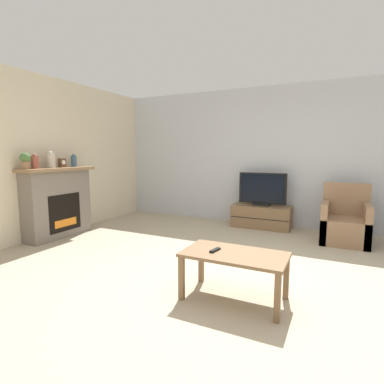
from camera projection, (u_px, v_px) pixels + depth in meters
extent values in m
plane|color=tan|center=(245.00, 284.00, 3.28)|extent=(24.00, 24.00, 0.00)
cube|color=silver|center=(290.00, 157.00, 5.69)|extent=(12.00, 0.06, 2.70)
cube|color=beige|center=(23.00, 158.00, 4.68)|extent=(0.06, 12.00, 2.70)
cube|color=slate|center=(57.00, 204.00, 5.08)|extent=(0.34, 1.15, 1.13)
cube|color=black|center=(65.00, 213.00, 5.02)|extent=(0.01, 0.63, 0.62)
cube|color=orange|center=(66.00, 223.00, 5.04)|extent=(0.01, 0.44, 0.12)
cube|color=#93704C|center=(57.00, 169.00, 4.99)|extent=(0.46, 1.27, 0.05)
cylinder|color=#994C3D|center=(35.00, 163.00, 4.64)|extent=(0.11, 0.11, 0.19)
sphere|color=#994C3D|center=(35.00, 156.00, 4.63)|extent=(0.06, 0.06, 0.06)
cylinder|color=beige|center=(51.00, 161.00, 4.89)|extent=(0.13, 0.13, 0.23)
sphere|color=beige|center=(50.00, 153.00, 4.87)|extent=(0.07, 0.07, 0.07)
cylinder|color=#385670|center=(74.00, 161.00, 5.31)|extent=(0.10, 0.10, 0.19)
sphere|color=#385670|center=(74.00, 155.00, 5.30)|extent=(0.05, 0.05, 0.05)
cube|color=brown|center=(62.00, 163.00, 5.09)|extent=(0.07, 0.11, 0.15)
cylinder|color=white|center=(64.00, 162.00, 5.07)|extent=(0.00, 0.08, 0.08)
cylinder|color=#936B4C|center=(26.00, 165.00, 4.50)|extent=(0.11, 0.11, 0.12)
sphere|color=#477038|center=(25.00, 157.00, 4.49)|extent=(0.15, 0.15, 0.15)
cube|color=brown|center=(261.00, 216.00, 5.76)|extent=(1.10, 0.48, 0.42)
cube|color=black|center=(258.00, 219.00, 5.54)|extent=(1.08, 0.01, 0.01)
cube|color=black|center=(262.00, 204.00, 5.73)|extent=(0.31, 0.18, 0.04)
cube|color=black|center=(262.00, 188.00, 5.68)|extent=(0.90, 0.03, 0.59)
cube|color=black|center=(262.00, 188.00, 5.67)|extent=(0.83, 0.01, 0.53)
cube|color=#937051|center=(344.00, 230.00, 4.78)|extent=(0.70, 0.76, 0.40)
cube|color=#937051|center=(346.00, 199.00, 4.99)|extent=(0.70, 0.14, 0.53)
cube|color=#937051|center=(324.00, 221.00, 4.89)|extent=(0.10, 0.76, 0.64)
cube|color=#937051|center=(367.00, 225.00, 4.63)|extent=(0.10, 0.76, 0.64)
cube|color=brown|center=(234.00, 254.00, 2.88)|extent=(0.99, 0.54, 0.03)
cube|color=brown|center=(182.00, 278.00, 2.90)|extent=(0.05, 0.05, 0.44)
cube|color=brown|center=(277.00, 298.00, 2.51)|extent=(0.05, 0.05, 0.44)
cube|color=brown|center=(201.00, 262.00, 3.32)|extent=(0.05, 0.05, 0.44)
cube|color=brown|center=(286.00, 277.00, 2.92)|extent=(0.05, 0.05, 0.44)
cube|color=black|center=(215.00, 250.00, 2.93)|extent=(0.07, 0.15, 0.02)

